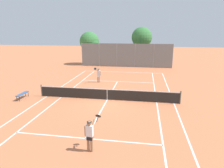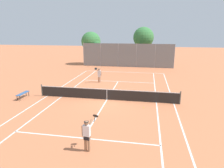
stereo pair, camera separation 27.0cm
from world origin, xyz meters
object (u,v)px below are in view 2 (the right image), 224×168
tennis_net (107,94)px  courtside_bench (23,94)px  loose_tennis_ball_2 (144,108)px  tree_behind_right (144,38)px  player_far_left (99,74)px  tree_behind_left (92,42)px  player_near_side (87,134)px

tennis_net → courtside_bench: size_ratio=8.00×
loose_tennis_ball_2 → courtside_bench: 10.40m
tree_behind_right → courtside_bench: bearing=-115.6°
tennis_net → player_far_left: 6.04m
loose_tennis_ball_2 → tree_behind_right: bearing=91.9°
courtside_bench → loose_tennis_ball_2: bearing=-2.5°
tree_behind_right → loose_tennis_ball_2: bearing=-88.1°
courtside_bench → player_far_left: bearing=51.5°
loose_tennis_ball_2 → tree_behind_left: (-9.42, 19.14, 3.76)m
player_near_side → loose_tennis_ball_2: 6.71m
tennis_net → player_far_left: size_ratio=6.76×
player_near_side → tree_behind_left: tree_behind_left is taller
player_near_side → tree_behind_right: 27.13m
tree_behind_left → courtside_bench: bearing=-93.0°
player_far_left → tree_behind_right: tree_behind_right is taller
player_near_side → courtside_bench: player_near_side is taller
player_far_left → courtside_bench: bearing=-128.5°
tennis_net → loose_tennis_ball_2: size_ratio=181.82×
player_near_side → courtside_bench: size_ratio=1.18×
player_far_left → tree_behind_right: bearing=71.8°
tennis_net → tree_behind_left: size_ratio=2.16×
tree_behind_left → player_near_side: bearing=-74.8°
player_far_left → tree_behind_left: bearing=109.3°
tree_behind_right → tree_behind_left: bearing=-169.9°
player_near_side → tree_behind_right: bearing=86.0°
courtside_bench → tree_behind_left: size_ratio=0.27×
tennis_net → tree_behind_left: (-6.30, 17.78, 3.29)m
player_far_left → tree_behind_left: (-4.24, 12.12, 2.87)m
player_far_left → tennis_net: bearing=-70.1°
player_far_left → tree_behind_right: size_ratio=0.28×
loose_tennis_ball_2 → player_far_left: bearing=126.4°
player_near_side → tree_behind_left: (-6.87, 25.27, 2.87)m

